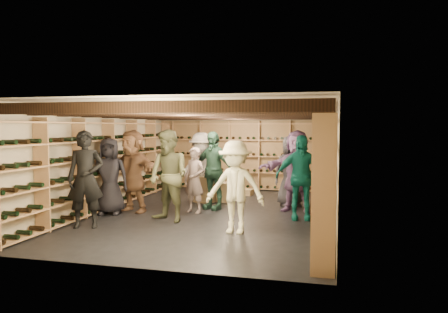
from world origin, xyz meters
TOP-DOWN VIEW (x-y plane):
  - ground at (0.00, 0.00)m, footprint 8.00×8.00m
  - walls at (0.00, 0.00)m, footprint 5.52×8.02m
  - ceiling at (0.00, 0.00)m, footprint 5.50×8.00m
  - ceiling_joists at (0.00, 0.00)m, footprint 5.40×7.12m
  - wine_rack_left at (-2.57, 0.00)m, footprint 0.32×7.50m
  - wine_rack_right at (2.57, 0.00)m, footprint 0.32×7.50m
  - wine_rack_back at (0.00, 3.83)m, footprint 4.70×0.30m
  - crate_stack_left at (-0.57, 1.30)m, footprint 0.59×0.50m
  - crate_stack_right at (-0.13, 1.52)m, footprint 0.54×0.40m
  - crate_loose at (0.20, 2.75)m, footprint 0.55×0.41m
  - person_0 at (-2.18, -0.68)m, footprint 0.94×0.72m
  - person_1 at (-1.99, -1.97)m, footprint 0.81×0.67m
  - person_2 at (-0.61, -1.09)m, footprint 1.15×1.04m
  - person_3 at (0.93, -1.69)m, footprint 1.14×0.70m
  - person_4 at (2.01, -0.19)m, footprint 1.10×0.57m
  - person_5 at (-1.82, -0.27)m, footprint 1.85×1.15m
  - person_7 at (-0.39, -0.05)m, footprint 0.64×0.53m
  - person_9 at (-0.64, 1.30)m, footprint 1.21×0.74m
  - person_10 at (-0.10, 0.47)m, footprint 1.18×0.81m
  - person_11 at (1.86, 0.69)m, footprint 1.79×0.69m
  - person_12 at (1.67, 1.30)m, footprint 1.01×0.86m

SIDE VIEW (x-z plane):
  - ground at x=0.00m, z-range 0.00..0.00m
  - crate_loose at x=0.20m, z-range 0.00..0.17m
  - crate_stack_right at x=-0.13m, z-range 0.00..0.51m
  - crate_stack_left at x=-0.57m, z-range 0.00..0.68m
  - person_7 at x=-0.39m, z-range 0.00..1.50m
  - person_3 at x=0.93m, z-range 0.00..1.71m
  - person_0 at x=-2.18m, z-range 0.00..1.72m
  - person_12 at x=1.67m, z-range 0.00..1.75m
  - person_4 at x=2.01m, z-range 0.00..1.80m
  - person_9 at x=-0.64m, z-range 0.00..1.81m
  - person_10 at x=-0.10m, z-range 0.00..1.86m
  - person_11 at x=1.86m, z-range 0.00..1.89m
  - person_1 at x=-1.99m, z-range 0.00..1.90m
  - person_5 at x=-1.82m, z-range 0.00..1.90m
  - person_2 at x=-0.61m, z-range 0.00..1.91m
  - wine_rack_back at x=0.00m, z-range 0.00..2.15m
  - wine_rack_left at x=-2.57m, z-range 0.00..2.15m
  - wine_rack_right at x=2.57m, z-range 0.00..2.15m
  - walls at x=0.00m, z-range 0.00..2.40m
  - ceiling_joists at x=0.00m, z-range 2.17..2.35m
  - ceiling at x=0.00m, z-range 2.40..2.40m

